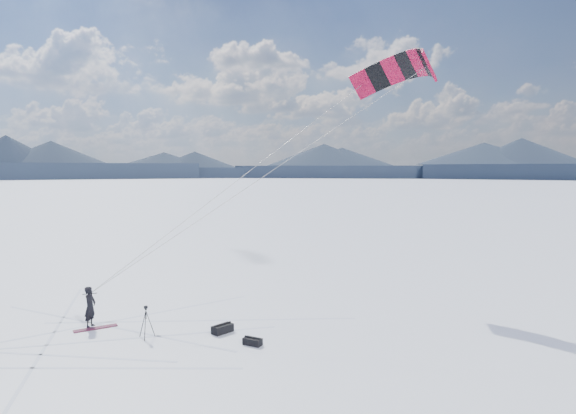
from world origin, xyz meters
name	(u,v)px	position (x,y,z in m)	size (l,w,h in m)	color
ground	(131,346)	(0.00, 0.00, 0.00)	(1800.00, 1800.00, 0.00)	white
horizon_hills	(128,214)	(0.00, 0.00, 4.75)	(704.47, 706.88, 10.68)	#1C2637
snow_tracks	(141,344)	(0.33, 0.01, 0.00)	(17.62, 10.25, 0.01)	silver
snowkiter	(91,327)	(-1.44, 2.71, 0.00)	(0.60, 0.39, 1.64)	black
snowboard	(96,328)	(-1.25, 2.38, 0.02)	(1.64, 0.31, 0.04)	maroon
tripod	(146,317)	(0.57, 0.62, 0.79)	(0.58, 0.59, 1.23)	black
gear_bag_a	(223,329)	(3.37, 0.19, 0.16)	(0.92, 0.72, 0.37)	black
gear_bag_b	(253,341)	(4.11, -1.45, 0.13)	(0.70, 0.72, 0.31)	black
power_kite	(398,71)	(13.29, 3.65, 11.24)	(15.97, 6.36, 10.87)	#AD0A30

